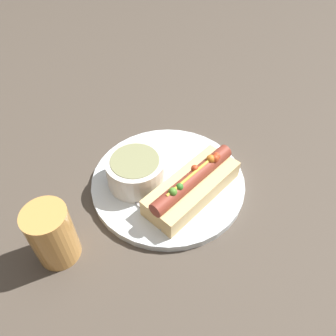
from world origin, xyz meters
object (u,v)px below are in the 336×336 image
at_px(soup_bowl, 136,170).
at_px(spoon, 123,187).
at_px(drinking_glass, 52,235).
at_px(hot_dog, 193,185).

height_order(soup_bowl, spoon, soup_bowl).
bearing_deg(drinking_glass, hot_dog, -7.57).
bearing_deg(spoon, soup_bowl, -90.48).
bearing_deg(spoon, hot_dog, -135.03).
bearing_deg(hot_dog, drinking_glass, 159.69).
relative_size(hot_dog, spoon, 1.29).
bearing_deg(hot_dog, soup_bowl, 116.09).
height_order(soup_bowl, drinking_glass, drinking_glass).
bearing_deg(soup_bowl, hot_dog, -51.16).
distance_m(hot_dog, drinking_glass, 0.23).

